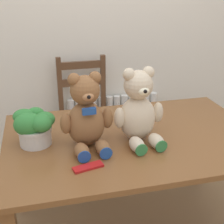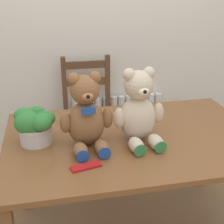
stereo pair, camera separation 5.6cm
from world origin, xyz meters
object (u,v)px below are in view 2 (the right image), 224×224
(teddy_bear_left, at_px, (86,116))
(teddy_bear_right, at_px, (139,111))
(wooden_chair_behind, at_px, (89,117))
(chocolate_bar, at_px, (86,166))
(potted_plant, at_px, (35,125))

(teddy_bear_left, distance_m, teddy_bear_right, 0.28)
(wooden_chair_behind, relative_size, teddy_bear_right, 2.38)
(teddy_bear_right, xyz_separation_m, chocolate_bar, (-0.32, -0.22, -0.17))
(wooden_chair_behind, distance_m, teddy_bear_right, 1.04)
(teddy_bear_right, bearing_deg, chocolate_bar, 28.89)
(teddy_bear_left, xyz_separation_m, teddy_bear_right, (0.28, 0.00, 0.00))
(wooden_chair_behind, height_order, teddy_bear_right, teddy_bear_right)
(teddy_bear_left, bearing_deg, teddy_bear_right, 176.46)
(teddy_bear_left, relative_size, chocolate_bar, 2.75)
(wooden_chair_behind, height_order, teddy_bear_left, teddy_bear_left)
(potted_plant, bearing_deg, wooden_chair_behind, 65.04)
(wooden_chair_behind, bearing_deg, teddy_bear_right, 99.18)
(teddy_bear_left, relative_size, teddy_bear_right, 0.98)
(teddy_bear_right, relative_size, potted_plant, 1.87)
(teddy_bear_right, bearing_deg, teddy_bear_left, -5.56)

